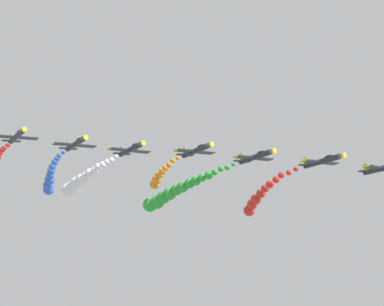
{
  "coord_description": "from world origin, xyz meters",
  "views": [
    {
      "loc": [
        54.98,
        82.28,
        57.67
      ],
      "look_at": [
        0.0,
        0.0,
        85.77
      ],
      "focal_mm": 47.7,
      "sensor_mm": 36.0,
      "label": 1
    }
  ],
  "objects_px": {
    "airplane_trailing": "(76,144)",
    "airplane_high_slot": "(17,136)",
    "airplane_left_outer": "(196,150)",
    "airplane_right_inner": "(256,157)",
    "airplane_left_inner": "(322,161)",
    "airplane_right_outer": "(131,149)",
    "airplane_lead": "(384,168)"
  },
  "relations": [
    {
      "from": "airplane_left_outer",
      "to": "airplane_trailing",
      "type": "distance_m",
      "value": 25.06
    },
    {
      "from": "airplane_right_outer",
      "to": "airplane_high_slot",
      "type": "relative_size",
      "value": 1.0
    },
    {
      "from": "airplane_lead",
      "to": "airplane_right_outer",
      "type": "xyz_separation_m",
      "value": [
        38.57,
        -32.05,
        5.26
      ]
    },
    {
      "from": "airplane_left_inner",
      "to": "airplane_high_slot",
      "type": "xyz_separation_m",
      "value": [
        48.78,
        -38.64,
        6.74
      ]
    },
    {
      "from": "airplane_trailing",
      "to": "airplane_right_inner",
      "type": "bearing_deg",
      "value": 139.71
    },
    {
      "from": "airplane_right_inner",
      "to": "airplane_high_slot",
      "type": "distance_m",
      "value": 49.59
    },
    {
      "from": "airplane_lead",
      "to": "airplane_left_outer",
      "type": "xyz_separation_m",
      "value": [
        28.42,
        -23.02,
        4.47
      ]
    },
    {
      "from": "airplane_lead",
      "to": "airplane_high_slot",
      "type": "xyz_separation_m",
      "value": [
        58.25,
        -45.66,
        8.24
      ]
    },
    {
      "from": "airplane_right_outer",
      "to": "airplane_high_slot",
      "type": "xyz_separation_m",
      "value": [
        19.68,
        -13.61,
        2.99
      ]
    },
    {
      "from": "airplane_lead",
      "to": "airplane_trailing",
      "type": "bearing_deg",
      "value": -38.58
    },
    {
      "from": "airplane_lead",
      "to": "airplane_left_outer",
      "type": "height_order",
      "value": "airplane_left_outer"
    },
    {
      "from": "airplane_trailing",
      "to": "airplane_high_slot",
      "type": "distance_m",
      "value": 12.61
    },
    {
      "from": "airplane_high_slot",
      "to": "airplane_lead",
      "type": "bearing_deg",
      "value": 141.91
    },
    {
      "from": "airplane_right_inner",
      "to": "airplane_left_inner",
      "type": "bearing_deg",
      "value": 144.38
    },
    {
      "from": "airplane_right_outer",
      "to": "airplane_right_inner",
      "type": "bearing_deg",
      "value": 136.7
    },
    {
      "from": "airplane_left_inner",
      "to": "airplane_right_inner",
      "type": "distance_m",
      "value": 13.03
    },
    {
      "from": "airplane_left_outer",
      "to": "airplane_right_inner",
      "type": "bearing_deg",
      "value": 134.81
    },
    {
      "from": "airplane_left_outer",
      "to": "airplane_right_outer",
      "type": "relative_size",
      "value": 1.0
    },
    {
      "from": "airplane_left_inner",
      "to": "airplane_right_inner",
      "type": "xyz_separation_m",
      "value": [
        10.56,
        -7.57,
        0.98
      ]
    },
    {
      "from": "airplane_trailing",
      "to": "airplane_high_slot",
      "type": "relative_size",
      "value": 1.0
    },
    {
      "from": "airplane_lead",
      "to": "airplane_high_slot",
      "type": "bearing_deg",
      "value": -38.09
    },
    {
      "from": "airplane_left_inner",
      "to": "airplane_right_outer",
      "type": "relative_size",
      "value": 1.0
    },
    {
      "from": "airplane_left_outer",
      "to": "airplane_right_outer",
      "type": "bearing_deg",
      "value": -41.64
    },
    {
      "from": "airplane_left_outer",
      "to": "airplane_high_slot",
      "type": "bearing_deg",
      "value": -37.19
    },
    {
      "from": "airplane_lead",
      "to": "airplane_high_slot",
      "type": "height_order",
      "value": "airplane_high_slot"
    },
    {
      "from": "airplane_right_outer",
      "to": "airplane_high_slot",
      "type": "height_order",
      "value": "airplane_high_slot"
    },
    {
      "from": "airplane_lead",
      "to": "airplane_right_outer",
      "type": "distance_m",
      "value": 50.42
    },
    {
      "from": "airplane_right_outer",
      "to": "airplane_trailing",
      "type": "xyz_separation_m",
      "value": [
        9.54,
        -6.34,
        1.16
      ]
    },
    {
      "from": "airplane_left_inner",
      "to": "airplane_high_slot",
      "type": "height_order",
      "value": "airplane_high_slot"
    },
    {
      "from": "airplane_right_outer",
      "to": "airplane_trailing",
      "type": "distance_m",
      "value": 11.51
    },
    {
      "from": "airplane_right_inner",
      "to": "airplane_right_outer",
      "type": "distance_m",
      "value": 25.62
    },
    {
      "from": "airplane_lead",
      "to": "airplane_right_inner",
      "type": "xyz_separation_m",
      "value": [
        20.04,
        -14.58,
        2.48
      ]
    }
  ]
}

